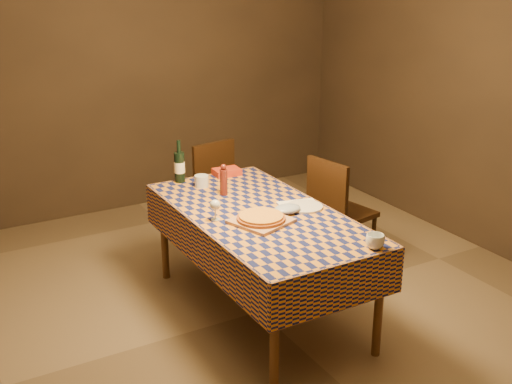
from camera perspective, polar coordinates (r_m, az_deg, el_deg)
room at (r=4.18m, az=0.34°, el=5.61°), size 5.00×5.10×2.70m
dining_table at (r=4.38m, az=0.32°, el=-2.73°), size 0.94×1.84×0.77m
cutting_board at (r=4.18m, az=0.45°, el=-2.59°), size 0.42×0.42×0.02m
pizza at (r=4.17m, az=0.45°, el=-2.27°), size 0.37×0.37×0.03m
pepper_mill at (r=4.65m, az=-2.89°, el=1.04°), size 0.07×0.07×0.23m
bowl at (r=4.26m, az=0.02°, el=-1.98°), size 0.17×0.17×0.05m
wine_glass at (r=4.20m, az=-3.65°, el=-1.22°), size 0.08×0.08×0.14m
wine_bottle at (r=4.95m, az=-6.82°, el=2.27°), size 0.09×0.09×0.33m
deli_tub at (r=4.85m, az=-4.86°, el=0.98°), size 0.14×0.14×0.09m
takeout_container at (r=5.11m, az=-2.62°, el=1.80°), size 0.21×0.15×0.05m
white_plate at (r=4.45m, az=4.35°, el=-1.30°), size 0.28×0.28×0.01m
tumbler at (r=3.87m, az=10.55°, el=-4.35°), size 0.13×0.13×0.09m
flour_patch at (r=4.49m, az=3.87°, el=-1.15°), size 0.31×0.27×0.00m
flour_bag at (r=4.34m, az=2.81°, el=-1.50°), size 0.23×0.20×0.06m
chair_far at (r=5.66m, az=-4.40°, el=0.67°), size 0.49×0.49×0.93m
chair_right at (r=5.17m, az=7.16°, el=-1.35°), size 0.49×0.49×0.93m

